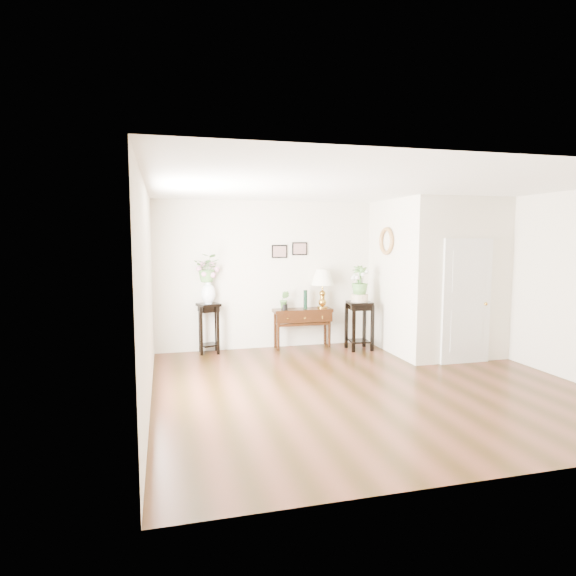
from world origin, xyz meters
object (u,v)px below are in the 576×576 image
object	(u,v)px
plant_stand_b	(359,326)
console_table	(302,328)
plant_stand_a	(209,328)
table_lamp	(322,290)

from	to	relation	value
plant_stand_b	console_table	bearing A→B (deg)	156.43
console_table	plant_stand_a	xyz separation A→B (m)	(-1.78, 0.00, 0.08)
console_table	table_lamp	distance (m)	0.83
table_lamp	plant_stand_a	world-z (taller)	table_lamp
console_table	plant_stand_b	xyz separation A→B (m)	(0.99, -0.43, 0.08)
console_table	plant_stand_b	world-z (taller)	plant_stand_b
console_table	plant_stand_a	distance (m)	1.78
plant_stand_a	plant_stand_b	bearing A→B (deg)	-8.87
plant_stand_a	plant_stand_b	size ratio (longest dim) A/B	1.00
table_lamp	plant_stand_b	world-z (taller)	table_lamp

